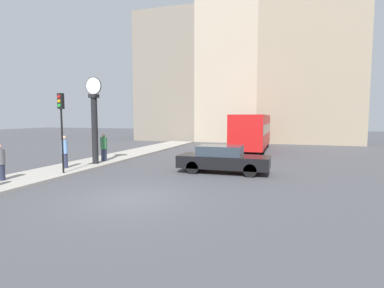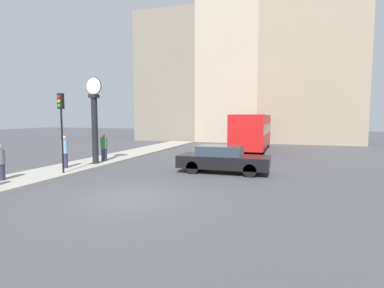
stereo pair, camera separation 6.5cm
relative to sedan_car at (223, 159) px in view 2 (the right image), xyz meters
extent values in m
plane|color=#47474C|center=(-2.13, -5.93, -0.72)|extent=(120.00, 120.00, 0.00)
cube|color=#A39E93|center=(-8.32, 4.66, -0.65)|extent=(2.78, 25.17, 0.13)
cube|color=gray|center=(-11.13, 20.74, 7.15)|extent=(7.93, 5.00, 15.75)
cube|color=#B7A88E|center=(-3.61, 20.74, 8.74)|extent=(7.12, 5.00, 18.91)
cube|color=gray|center=(5.40, 20.74, 8.49)|extent=(10.89, 5.00, 18.42)
cube|color=black|center=(0.05, 0.00, -0.13)|extent=(4.69, 1.79, 0.63)
cube|color=#2D3842|center=(-0.14, 0.00, 0.44)|extent=(2.25, 1.61, 0.51)
cylinder|color=black|center=(1.50, 0.78, -0.40)|extent=(0.65, 0.22, 0.65)
cylinder|color=black|center=(1.50, -0.78, -0.40)|extent=(0.65, 0.22, 0.65)
cylinder|color=black|center=(-1.41, 0.78, -0.40)|extent=(0.65, 0.22, 0.65)
cylinder|color=black|center=(-1.41, -0.78, -0.40)|extent=(0.65, 0.22, 0.65)
cube|color=red|center=(0.24, 11.38, 1.01)|extent=(2.59, 9.52, 2.73)
cube|color=#1E232D|center=(0.24, 11.38, 1.20)|extent=(2.62, 9.33, 0.80)
cylinder|color=black|center=(1.39, 14.33, -0.27)|extent=(0.28, 0.90, 0.90)
cylinder|color=black|center=(-0.92, 14.33, -0.27)|extent=(0.28, 0.90, 0.90)
cylinder|color=black|center=(1.39, 8.43, -0.27)|extent=(0.28, 0.90, 0.90)
cylinder|color=black|center=(-0.92, 8.43, -0.27)|extent=(0.28, 0.90, 0.90)
cylinder|color=black|center=(-7.40, -3.15, 0.99)|extent=(0.09, 0.09, 3.16)
cube|color=black|center=(-7.40, -3.15, 2.95)|extent=(0.26, 0.20, 0.76)
cylinder|color=red|center=(-7.40, -3.27, 3.16)|extent=(0.15, 0.04, 0.15)
cylinder|color=orange|center=(-7.40, -3.27, 2.95)|extent=(0.15, 0.04, 0.15)
cylinder|color=green|center=(-7.40, -3.27, 2.75)|extent=(0.15, 0.04, 0.15)
cylinder|color=black|center=(-7.70, -0.08, 1.36)|extent=(0.35, 0.35, 3.89)
cube|color=black|center=(-7.70, -0.08, 3.41)|extent=(0.46, 0.46, 0.21)
cylinder|color=black|center=(-7.70, -0.08, 4.00)|extent=(1.05, 0.04, 1.05)
cylinder|color=white|center=(-7.70, -0.08, 4.00)|extent=(0.97, 0.06, 0.97)
cylinder|color=#2D334C|center=(-8.78, -5.43, -0.23)|extent=(0.37, 0.37, 0.71)
cylinder|color=#2D334C|center=(-7.87, 1.04, -0.20)|extent=(0.35, 0.35, 0.77)
cylinder|color=#387A47|center=(-7.87, 1.04, 0.55)|extent=(0.42, 0.42, 0.72)
sphere|color=tan|center=(-7.87, 1.04, 1.02)|extent=(0.23, 0.23, 0.23)
cylinder|color=#2D334C|center=(-8.34, -1.92, -0.19)|extent=(0.28, 0.28, 0.79)
cylinder|color=#729ED8|center=(-8.34, -1.92, 0.58)|extent=(0.33, 0.33, 0.74)
sphere|color=tan|center=(-8.34, -1.92, 1.06)|extent=(0.23, 0.23, 0.23)
camera|label=1|loc=(3.11, -15.23, 2.17)|focal=28.00mm
camera|label=2|loc=(3.17, -15.21, 2.17)|focal=28.00mm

